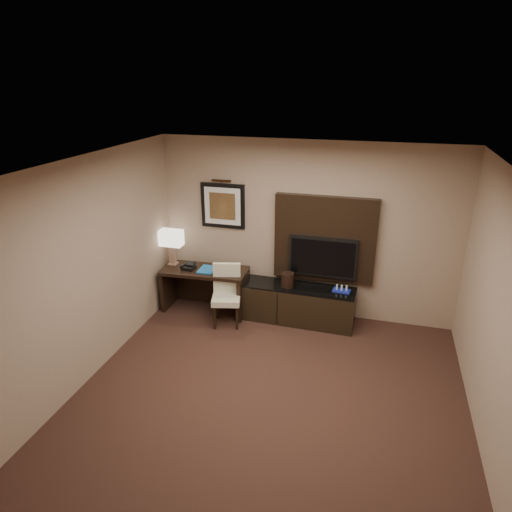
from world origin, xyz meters
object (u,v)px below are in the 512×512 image
(ice_bucket, at_px, (287,280))
(desk, at_px, (205,290))
(credenza, at_px, (298,304))
(desk_chair, at_px, (226,298))
(table_lamp, at_px, (172,248))
(minibar_tray, at_px, (342,288))
(desk_phone, at_px, (188,266))
(tv, at_px, (323,257))

(ice_bucket, bearing_deg, desk, -179.12)
(credenza, height_order, desk_chair, desk_chair)
(table_lamp, distance_m, ice_bucket, 1.90)
(credenza, height_order, minibar_tray, minibar_tray)
(desk, xyz_separation_m, desk_phone, (-0.24, -0.05, 0.41))
(desk_phone, bearing_deg, credenza, 8.37)
(tv, distance_m, ice_bucket, 0.63)
(desk, relative_size, credenza, 0.79)
(desk, relative_size, desk_phone, 6.85)
(credenza, relative_size, desk_chair, 1.96)
(credenza, distance_m, table_lamp, 2.17)
(tv, distance_m, desk_chair, 1.56)
(desk_chair, xyz_separation_m, desk_phone, (-0.71, 0.27, 0.33))
(desk_chair, bearing_deg, desk_phone, 144.88)
(credenza, distance_m, tv, 0.81)
(ice_bucket, height_order, minibar_tray, ice_bucket)
(desk_chair, xyz_separation_m, ice_bucket, (0.85, 0.35, 0.26))
(tv, bearing_deg, desk, -172.41)
(minibar_tray, bearing_deg, ice_bucket, -176.71)
(minibar_tray, bearing_deg, desk_chair, -166.68)
(desk, relative_size, ice_bucket, 6.21)
(tv, bearing_deg, desk_phone, -171.83)
(table_lamp, xyz_separation_m, minibar_tray, (2.68, -0.00, -0.36))
(credenza, height_order, ice_bucket, ice_bucket)
(desk_chair, height_order, ice_bucket, desk_chair)
(desk_chair, height_order, desk_phone, desk_chair)
(desk_chair, bearing_deg, credenza, 5.99)
(desk, xyz_separation_m, desk_chair, (0.47, -0.33, 0.07))
(desk, bearing_deg, table_lamp, 169.71)
(credenza, xyz_separation_m, desk_chair, (-1.03, -0.38, 0.14))
(desk_phone, bearing_deg, minibar_tray, 7.86)
(credenza, relative_size, minibar_tray, 6.65)
(tv, xyz_separation_m, table_lamp, (-2.36, -0.17, -0.03))
(table_lamp, bearing_deg, tv, 4.13)
(tv, relative_size, table_lamp, 1.82)
(desk_chair, distance_m, table_lamp, 1.23)
(credenza, distance_m, desk_phone, 1.80)
(desk, distance_m, desk_chair, 0.57)
(table_lamp, relative_size, minibar_tray, 2.16)
(ice_bucket, distance_m, minibar_tray, 0.81)
(tv, relative_size, ice_bucket, 4.66)
(desk_chair, height_order, minibar_tray, desk_chair)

